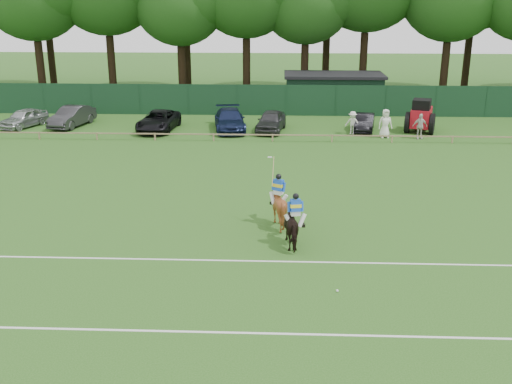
# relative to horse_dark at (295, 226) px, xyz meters

# --- Properties ---
(ground) EXTENTS (160.00, 160.00, 0.00)m
(ground) POSITION_rel_horse_dark_xyz_m (-2.15, -0.55, -0.81)
(ground) COLOR #1E4C14
(ground) RESTS_ON ground
(horse_dark) EXTENTS (1.20, 2.05, 1.62)m
(horse_dark) POSITION_rel_horse_dark_xyz_m (0.00, 0.00, 0.00)
(horse_dark) COLOR black
(horse_dark) RESTS_ON ground
(horse_chestnut) EXTENTS (2.02, 2.09, 1.77)m
(horse_chestnut) POSITION_rel_horse_dark_xyz_m (-0.68, 2.20, 0.07)
(horse_chestnut) COLOR brown
(horse_chestnut) RESTS_ON ground
(sedan_silver) EXTENTS (2.95, 4.33, 1.37)m
(sedan_silver) POSITION_rel_horse_dark_xyz_m (-19.74, 21.23, -0.13)
(sedan_silver) COLOR #ACAEB1
(sedan_silver) RESTS_ON ground
(sedan_grey) EXTENTS (2.54, 4.78, 1.50)m
(sedan_grey) POSITION_rel_horse_dark_xyz_m (-16.23, 21.62, -0.06)
(sedan_grey) COLOR #2B2B2E
(sedan_grey) RESTS_ON ground
(suv_black) EXTENTS (2.77, 5.26, 1.41)m
(suv_black) POSITION_rel_horse_dark_xyz_m (-9.49, 20.52, -0.11)
(suv_black) COLOR black
(suv_black) RESTS_ON ground
(sedan_navy) EXTENTS (2.82, 5.43, 1.50)m
(sedan_navy) POSITION_rel_horse_dark_xyz_m (-4.32, 20.79, -0.06)
(sedan_navy) COLOR #131D3E
(sedan_navy) RESTS_ON ground
(hatch_grey) EXTENTS (2.43, 4.57, 1.48)m
(hatch_grey) POSITION_rel_horse_dark_xyz_m (-1.31, 20.59, -0.07)
(hatch_grey) COLOR #313133
(hatch_grey) RESTS_ON ground
(estate_black) EXTENTS (1.94, 3.89, 1.23)m
(estate_black) POSITION_rel_horse_dark_xyz_m (5.47, 21.06, -0.20)
(estate_black) COLOR black
(estate_black) RESTS_ON ground
(spectator_left) EXTENTS (1.19, 0.92, 1.62)m
(spectator_left) POSITION_rel_horse_dark_xyz_m (4.46, 19.91, 0.00)
(spectator_left) COLOR silver
(spectator_left) RESTS_ON ground
(spectator_mid) EXTENTS (1.07, 0.56, 1.74)m
(spectator_mid) POSITION_rel_horse_dark_xyz_m (8.91, 18.67, 0.06)
(spectator_mid) COLOR beige
(spectator_mid) RESTS_ON ground
(spectator_right) EXTENTS (1.05, 0.76, 1.98)m
(spectator_right) POSITION_rel_horse_dark_xyz_m (6.59, 18.91, 0.18)
(spectator_right) COLOR white
(spectator_right) RESTS_ON ground
(rider_dark) EXTENTS (0.93, 0.44, 1.41)m
(rider_dark) POSITION_rel_horse_dark_xyz_m (0.00, -0.01, 0.73)
(rider_dark) COLOR silver
(rider_dark) RESTS_ON ground
(rider_chestnut) EXTENTS (0.88, 0.81, 2.05)m
(rider_chestnut) POSITION_rel_horse_dark_xyz_m (-0.69, 2.19, 0.85)
(rider_chestnut) COLOR silver
(rider_chestnut) RESTS_ON ground
(polo_ball) EXTENTS (0.09, 0.09, 0.09)m
(polo_ball) POSITION_rel_horse_dark_xyz_m (1.35, -3.86, -0.77)
(polo_ball) COLOR silver
(polo_ball) RESTS_ON ground
(pitch_lines) EXTENTS (60.00, 5.10, 0.01)m
(pitch_lines) POSITION_rel_horse_dark_xyz_m (-2.15, -4.05, -0.81)
(pitch_lines) COLOR silver
(pitch_lines) RESTS_ON ground
(pitch_rail) EXTENTS (62.10, 0.10, 0.50)m
(pitch_rail) POSITION_rel_horse_dark_xyz_m (-2.15, 17.45, -0.37)
(pitch_rail) COLOR #997F5B
(pitch_rail) RESTS_ON ground
(perimeter_fence) EXTENTS (92.08, 0.08, 2.50)m
(perimeter_fence) POSITION_rel_horse_dark_xyz_m (-2.15, 26.45, 0.44)
(perimeter_fence) COLOR #14351E
(perimeter_fence) RESTS_ON ground
(utility_shed) EXTENTS (8.40, 4.40, 3.04)m
(utility_shed) POSITION_rel_horse_dark_xyz_m (3.85, 29.45, 0.73)
(utility_shed) COLOR #14331E
(utility_shed) RESTS_ON ground
(tree_row) EXTENTS (96.00, 12.00, 21.00)m
(tree_row) POSITION_rel_horse_dark_xyz_m (-0.15, 34.45, -0.81)
(tree_row) COLOR #26561C
(tree_row) RESTS_ON ground
(tractor) EXTENTS (2.69, 3.30, 2.39)m
(tractor) POSITION_rel_horse_dark_xyz_m (9.44, 20.80, 0.32)
(tractor) COLOR #B5101E
(tractor) RESTS_ON ground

